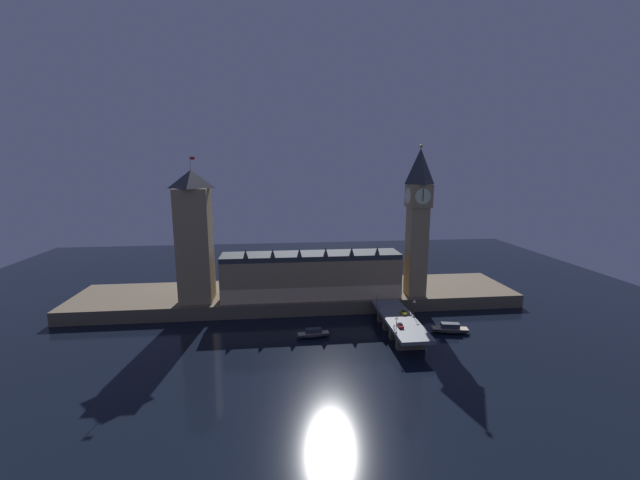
{
  "coord_description": "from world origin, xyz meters",
  "views": [
    {
      "loc": [
        -10.08,
        -154.46,
        68.54
      ],
      "look_at": [
        9.13,
        20.0,
        35.82
      ],
      "focal_mm": 22.0,
      "sensor_mm": 36.0,
      "label": 1
    }
  ],
  "objects_px": {
    "car_southbound_trail": "(403,312)",
    "boat_downstream": "(450,329)",
    "street_lamp_mid": "(414,307)",
    "street_lamp_far": "(377,298)",
    "car_northbound_trail": "(400,325)",
    "street_lamp_near": "(396,323)",
    "pedestrian_mid_walk": "(412,314)",
    "clock_tower": "(418,217)",
    "pedestrian_near_rail": "(394,326)",
    "pedestrian_far_rail": "(379,306)",
    "victoria_tower": "(194,237)",
    "boat_upstream": "(313,334)"
  },
  "relations": [
    {
      "from": "pedestrian_far_rail",
      "to": "clock_tower",
      "type": "bearing_deg",
      "value": 39.71
    },
    {
      "from": "pedestrian_far_rail",
      "to": "boat_downstream",
      "type": "distance_m",
      "value": 30.85
    },
    {
      "from": "victoria_tower",
      "to": "car_northbound_trail",
      "type": "height_order",
      "value": "victoria_tower"
    },
    {
      "from": "car_southbound_trail",
      "to": "boat_downstream",
      "type": "bearing_deg",
      "value": -16.63
    },
    {
      "from": "pedestrian_mid_walk",
      "to": "street_lamp_near",
      "type": "height_order",
      "value": "street_lamp_near"
    },
    {
      "from": "pedestrian_far_rail",
      "to": "pedestrian_mid_walk",
      "type": "bearing_deg",
      "value": -42.37
    },
    {
      "from": "car_northbound_trail",
      "to": "street_lamp_near",
      "type": "xyz_separation_m",
      "value": [
        -3.24,
        -5.21,
        3.22
      ]
    },
    {
      "from": "pedestrian_near_rail",
      "to": "street_lamp_near",
      "type": "relative_size",
      "value": 0.27
    },
    {
      "from": "clock_tower",
      "to": "street_lamp_far",
      "type": "bearing_deg",
      "value": -145.33
    },
    {
      "from": "pedestrian_mid_walk",
      "to": "street_lamp_mid",
      "type": "bearing_deg",
      "value": -74.48
    },
    {
      "from": "boat_upstream",
      "to": "car_southbound_trail",
      "type": "bearing_deg",
      "value": 5.54
    },
    {
      "from": "pedestrian_far_rail",
      "to": "boat_downstream",
      "type": "relative_size",
      "value": 0.09
    },
    {
      "from": "pedestrian_far_rail",
      "to": "street_lamp_near",
      "type": "distance_m",
      "value": 26.7
    },
    {
      "from": "car_southbound_trail",
      "to": "street_lamp_mid",
      "type": "bearing_deg",
      "value": -51.0
    },
    {
      "from": "car_southbound_trail",
      "to": "boat_upstream",
      "type": "xyz_separation_m",
      "value": [
        -38.89,
        -3.77,
        -6.29
      ]
    },
    {
      "from": "pedestrian_far_rail",
      "to": "car_northbound_trail",
      "type": "bearing_deg",
      "value": -82.41
    },
    {
      "from": "street_lamp_mid",
      "to": "boat_upstream",
      "type": "height_order",
      "value": "street_lamp_mid"
    },
    {
      "from": "victoria_tower",
      "to": "street_lamp_near",
      "type": "height_order",
      "value": "victoria_tower"
    },
    {
      "from": "victoria_tower",
      "to": "pedestrian_far_rail",
      "type": "bearing_deg",
      "value": -15.03
    },
    {
      "from": "victoria_tower",
      "to": "car_northbound_trail",
      "type": "xyz_separation_m",
      "value": [
        85.18,
        -43.42,
        -29.31
      ]
    },
    {
      "from": "street_lamp_mid",
      "to": "street_lamp_near",
      "type": "bearing_deg",
      "value": -129.55
    },
    {
      "from": "boat_upstream",
      "to": "street_lamp_far",
      "type": "bearing_deg",
      "value": 25.8
    },
    {
      "from": "pedestrian_near_rail",
      "to": "street_lamp_near",
      "type": "bearing_deg",
      "value": -95.69
    },
    {
      "from": "street_lamp_mid",
      "to": "street_lamp_far",
      "type": "bearing_deg",
      "value": 129.55
    },
    {
      "from": "street_lamp_near",
      "to": "boat_upstream",
      "type": "relative_size",
      "value": 0.42
    },
    {
      "from": "street_lamp_near",
      "to": "street_lamp_far",
      "type": "relative_size",
      "value": 1.01
    },
    {
      "from": "street_lamp_near",
      "to": "boat_upstream",
      "type": "xyz_separation_m",
      "value": [
        -29.98,
        14.95,
        -9.49
      ]
    },
    {
      "from": "clock_tower",
      "to": "pedestrian_near_rail",
      "type": "distance_m",
      "value": 60.19
    },
    {
      "from": "pedestrian_near_rail",
      "to": "street_lamp_near",
      "type": "distance_m",
      "value": 5.04
    },
    {
      "from": "clock_tower",
      "to": "car_northbound_trail",
      "type": "height_order",
      "value": "clock_tower"
    },
    {
      "from": "pedestrian_far_rail",
      "to": "street_lamp_near",
      "type": "bearing_deg",
      "value": -90.86
    },
    {
      "from": "car_southbound_trail",
      "to": "street_lamp_mid",
      "type": "relative_size",
      "value": 0.6
    },
    {
      "from": "car_southbound_trail",
      "to": "pedestrian_near_rail",
      "type": "xyz_separation_m",
      "value": [
        -8.52,
        -14.7,
        0.18
      ]
    },
    {
      "from": "victoria_tower",
      "to": "pedestrian_near_rail",
      "type": "bearing_deg",
      "value": -28.45
    },
    {
      "from": "street_lamp_near",
      "to": "pedestrian_mid_walk",
      "type": "bearing_deg",
      "value": 53.96
    },
    {
      "from": "street_lamp_mid",
      "to": "boat_upstream",
      "type": "distance_m",
      "value": 43.31
    },
    {
      "from": "car_southbound_trail",
      "to": "street_lamp_far",
      "type": "relative_size",
      "value": 0.69
    },
    {
      "from": "car_southbound_trail",
      "to": "pedestrian_mid_walk",
      "type": "xyz_separation_m",
      "value": [
        2.84,
        -2.56,
        0.16
      ]
    },
    {
      "from": "car_northbound_trail",
      "to": "street_lamp_far",
      "type": "relative_size",
      "value": 0.66
    },
    {
      "from": "boat_downstream",
      "to": "victoria_tower",
      "type": "bearing_deg",
      "value": 162.05
    },
    {
      "from": "clock_tower",
      "to": "street_lamp_near",
      "type": "distance_m",
      "value": 61.46
    },
    {
      "from": "car_southbound_trail",
      "to": "boat_upstream",
      "type": "relative_size",
      "value": 0.29
    },
    {
      "from": "pedestrian_mid_walk",
      "to": "victoria_tower",
      "type": "bearing_deg",
      "value": 160.88
    },
    {
      "from": "street_lamp_mid",
      "to": "boat_downstream",
      "type": "height_order",
      "value": "street_lamp_mid"
    },
    {
      "from": "boat_upstream",
      "to": "victoria_tower",
      "type": "bearing_deg",
      "value": 147.04
    },
    {
      "from": "clock_tower",
      "to": "boat_upstream",
      "type": "distance_m",
      "value": 75.31
    },
    {
      "from": "pedestrian_near_rail",
      "to": "boat_downstream",
      "type": "distance_m",
      "value": 29.29
    },
    {
      "from": "victoria_tower",
      "to": "boat_downstream",
      "type": "height_order",
      "value": "victoria_tower"
    },
    {
      "from": "clock_tower",
      "to": "pedestrian_mid_walk",
      "type": "xyz_separation_m",
      "value": [
        -11.63,
        -29.46,
        -36.94
      ]
    },
    {
      "from": "street_lamp_near",
      "to": "boat_upstream",
      "type": "bearing_deg",
      "value": 153.5
    }
  ]
}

